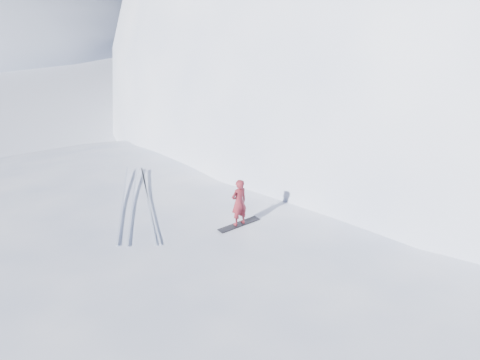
{
  "coord_description": "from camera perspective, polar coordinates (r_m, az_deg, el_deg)",
  "views": [
    {
      "loc": [
        2.17,
        -9.92,
        9.79
      ],
      "look_at": [
        1.75,
        3.96,
        3.5
      ],
      "focal_mm": 35.0,
      "sensor_mm": 36.0,
      "label": 1
    }
  ],
  "objects": [
    {
      "name": "near_ridge",
      "position": [
        16.25,
        -2.81,
        -12.72
      ],
      "size": [
        36.0,
        28.0,
        4.8
      ],
      "primitive_type": "ellipsoid",
      "color": "white",
      "rests_on": "ground"
    },
    {
      "name": "board_tracks",
      "position": [
        16.72,
        -12.31,
        -2.39
      ],
      "size": [
        2.5,
        5.91,
        0.04
      ],
      "color": "silver",
      "rests_on": "ground"
    },
    {
      "name": "wind_bumps",
      "position": [
        15.75,
        -8.91,
        -14.41
      ],
      "size": [
        16.0,
        14.4,
        1.0
      ],
      "color": "white",
      "rests_on": "ground"
    },
    {
      "name": "ground",
      "position": [
        14.1,
        -8.1,
        -19.91
      ],
      "size": [
        400.0,
        400.0,
        0.0
      ],
      "primitive_type": "plane",
      "color": "white",
      "rests_on": "ground"
    },
    {
      "name": "snowboard",
      "position": [
        14.85,
        -0.12,
        -5.42
      ],
      "size": [
        1.33,
        1.13,
        0.02
      ],
      "primitive_type": "cube",
      "rotation": [
        0.0,
        0.0,
        0.67
      ],
      "color": "black",
      "rests_on": "near_ridge"
    },
    {
      "name": "far_ridge_c",
      "position": [
        127.49,
        -18.61,
        18.78
      ],
      "size": [
        140.0,
        90.0,
        36.0
      ],
      "primitive_type": "ellipsoid",
      "color": "white",
      "rests_on": "ground"
    },
    {
      "name": "snowboarder",
      "position": [
        14.48,
        -0.12,
        -2.75
      ],
      "size": [
        0.66,
        0.63,
        1.53
      ],
      "primitive_type": "imported",
      "rotation": [
        0.0,
        0.0,
        3.81
      ],
      "color": "maroon",
      "rests_on": "snowboard"
    },
    {
      "name": "peak_shoulder",
      "position": [
        32.44,
        15.7,
        5.87
      ],
      "size": [
        28.0,
        24.0,
        18.0
      ],
      "primitive_type": "ellipsoid",
      "color": "white",
      "rests_on": "ground"
    }
  ]
}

